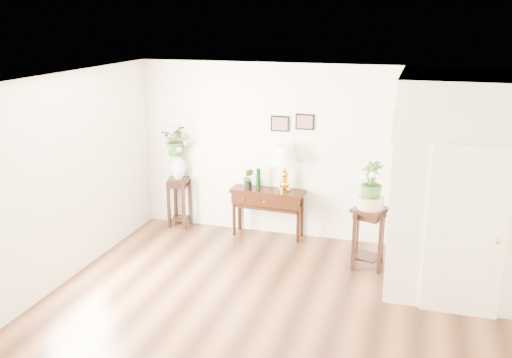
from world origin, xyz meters
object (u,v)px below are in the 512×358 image
at_px(console_table, 268,213).
at_px(plant_stand_a, 179,202).
at_px(plant_stand_b, 368,238).
at_px(table_lamp, 285,170).

relative_size(console_table, plant_stand_a, 1.39).
height_order(console_table, plant_stand_b, plant_stand_b).
distance_m(plant_stand_a, plant_stand_b, 3.35).
xyz_separation_m(table_lamp, plant_stand_b, (1.42, -0.76, -0.70)).
distance_m(table_lamp, plant_stand_a, 1.98).
distance_m(console_table, plant_stand_b, 1.86).
height_order(console_table, plant_stand_a, plant_stand_a).
xyz_separation_m(table_lamp, plant_stand_a, (-1.84, 0.00, -0.72)).
xyz_separation_m(console_table, plant_stand_b, (1.70, -0.76, 0.05)).
bearing_deg(table_lamp, plant_stand_a, 180.00).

